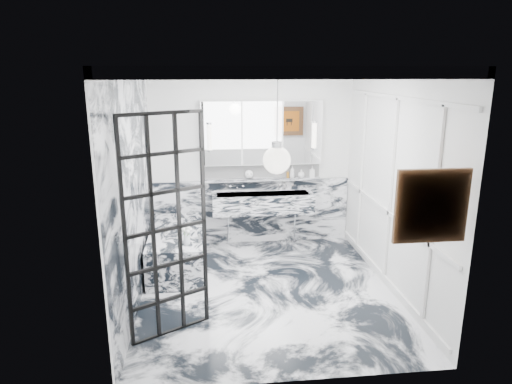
{
  "coord_description": "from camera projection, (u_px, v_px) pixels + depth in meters",
  "views": [
    {
      "loc": [
        -0.73,
        -5.34,
        2.77
      ],
      "look_at": [
        -0.08,
        0.5,
        1.2
      ],
      "focal_mm": 32.0,
      "sensor_mm": 36.0,
      "label": 1
    }
  ],
  "objects": [
    {
      "name": "pendant_light",
      "position": [
        277.0,
        160.0,
        4.22
      ],
      "size": [
        0.26,
        0.26,
        0.26
      ],
      "primitive_type": "sphere",
      "color": "white",
      "rests_on": "ceiling"
    },
    {
      "name": "marble_clad_back",
      "position": [
        252.0,
        211.0,
        7.49
      ],
      "size": [
        3.18,
        0.05,
        1.05
      ],
      "primitive_type": "cube",
      "color": "white",
      "rests_on": "floor"
    },
    {
      "name": "ledge",
      "position": [
        262.0,
        180.0,
        7.31
      ],
      "size": [
        1.9,
        0.14,
        0.04
      ],
      "primitive_type": "cube",
      "color": "silver",
      "rests_on": "wall_back"
    },
    {
      "name": "wall_back",
      "position": [
        252.0,
        159.0,
        7.29
      ],
      "size": [
        3.6,
        0.0,
        3.6
      ],
      "primitive_type": "plane",
      "rotation": [
        1.57,
        0.0,
        0.0
      ],
      "color": "white",
      "rests_on": "floor"
    },
    {
      "name": "flower_vase",
      "position": [
        187.0,
        240.0,
        6.0
      ],
      "size": [
        0.08,
        0.08,
        0.12
      ],
      "primitive_type": "cylinder",
      "color": "silver",
      "rests_on": "bathtub"
    },
    {
      "name": "soap_bottle_b",
      "position": [
        312.0,
        172.0,
        7.36
      ],
      "size": [
        0.1,
        0.1,
        0.19
      ],
      "primitive_type": "imported",
      "rotation": [
        0.0,
        0.0,
        -0.18
      ],
      "color": "#4C4C51",
      "rests_on": "ledge"
    },
    {
      "name": "face_pot",
      "position": [
        249.0,
        174.0,
        7.26
      ],
      "size": [
        0.14,
        0.14,
        0.14
      ],
      "primitive_type": "sphere",
      "color": "white",
      "rests_on": "ledge"
    },
    {
      "name": "trough_sink",
      "position": [
        263.0,
        203.0,
        7.24
      ],
      "size": [
        1.6,
        0.45,
        0.3
      ],
      "primitive_type": "cube",
      "color": "silver",
      "rests_on": "wall_back"
    },
    {
      "name": "wall_right",
      "position": [
        393.0,
        183.0,
        5.73
      ],
      "size": [
        0.0,
        3.6,
        3.6
      ],
      "primitive_type": "plane",
      "rotation": [
        1.57,
        0.0,
        -1.57
      ],
      "color": "white",
      "rests_on": "floor"
    },
    {
      "name": "wall_left",
      "position": [
        133.0,
        190.0,
        5.39
      ],
      "size": [
        0.0,
        3.6,
        3.6
      ],
      "primitive_type": "plane",
      "rotation": [
        1.57,
        0.0,
        1.57
      ],
      "color": "white",
      "rests_on": "floor"
    },
    {
      "name": "soap_bottle_a",
      "position": [
        292.0,
        172.0,
        7.33
      ],
      "size": [
        0.09,
        0.09,
        0.2
      ],
      "primitive_type": "imported",
      "rotation": [
        0.0,
        0.0,
        -0.16
      ],
      "color": "#8C5919",
      "rests_on": "ledge"
    },
    {
      "name": "artwork",
      "position": [
        432.0,
        206.0,
        3.94
      ],
      "size": [
        0.56,
        0.05,
        0.56
      ],
      "primitive_type": "cube",
      "color": "#C05B13",
      "rests_on": "wall_front"
    },
    {
      "name": "mirror_cabinet",
      "position": [
        262.0,
        133.0,
        7.13
      ],
      "size": [
        1.9,
        0.16,
        1.0
      ],
      "primitive_type": "cube",
      "color": "white",
      "rests_on": "wall_back"
    },
    {
      "name": "sconce_right",
      "position": [
        314.0,
        135.0,
        7.13
      ],
      "size": [
        0.07,
        0.07,
        0.4
      ],
      "primitive_type": "cylinder",
      "color": "white",
      "rests_on": "mirror_cabinet"
    },
    {
      "name": "subway_tile",
      "position": [
        261.0,
        171.0,
        7.34
      ],
      "size": [
        1.9,
        0.03,
        0.23
      ],
      "primitive_type": "cube",
      "color": "white",
      "rests_on": "wall_back"
    },
    {
      "name": "soap_bottle_c",
      "position": [
        301.0,
        173.0,
        7.35
      ],
      "size": [
        0.11,
        0.11,
        0.14
      ],
      "primitive_type": "imported",
      "rotation": [
        0.0,
        0.0,
        -0.02
      ],
      "color": "silver",
      "rests_on": "ledge"
    },
    {
      "name": "sconce_left",
      "position": [
        209.0,
        137.0,
        6.96
      ],
      "size": [
        0.07,
        0.07,
        0.4
      ],
      "primitive_type": "cylinder",
      "color": "white",
      "rests_on": "mirror_cabinet"
    },
    {
      "name": "panel_molding",
      "position": [
        391.0,
        190.0,
        5.76
      ],
      "size": [
        0.03,
        3.4,
        2.3
      ],
      "primitive_type": "cube",
      "color": "white",
      "rests_on": "floor"
    },
    {
      "name": "ceiling",
      "position": [
        268.0,
        67.0,
        5.2
      ],
      "size": [
        3.6,
        3.6,
        0.0
      ],
      "primitive_type": "plane",
      "rotation": [
        3.14,
        0.0,
        0.0
      ],
      "color": "white",
      "rests_on": "wall_back"
    },
    {
      "name": "wall_front",
      "position": [
        296.0,
        238.0,
        3.83
      ],
      "size": [
        3.6,
        0.0,
        3.6
      ],
      "primitive_type": "plane",
      "rotation": [
        -1.57,
        0.0,
        0.0
      ],
      "color": "white",
      "rests_on": "floor"
    },
    {
      "name": "marble_clad_left",
      "position": [
        135.0,
        195.0,
        5.41
      ],
      "size": [
        0.02,
        3.56,
        2.68
      ],
      "primitive_type": "cube",
      "color": "white",
      "rests_on": "floor"
    },
    {
      "name": "amber_bottle",
      "position": [
        288.0,
        175.0,
        7.33
      ],
      "size": [
        0.04,
        0.04,
        0.1
      ],
      "primitive_type": "cylinder",
      "color": "#8C5919",
      "rests_on": "ledge"
    },
    {
      "name": "crittall_door",
      "position": [
        166.0,
        229.0,
        4.69
      ],
      "size": [
        0.79,
        0.46,
        2.37
      ],
      "primitive_type": null,
      "rotation": [
        0.0,
        0.0,
        0.51
      ],
      "color": "black",
      "rests_on": "floor"
    },
    {
      "name": "floor",
      "position": [
        266.0,
        290.0,
        5.92
      ],
      "size": [
        3.6,
        3.6,
        0.0
      ],
      "primitive_type": "plane",
      "color": "white",
      "rests_on": "ground"
    },
    {
      "name": "bathtub",
      "position": [
        178.0,
        249.0,
        6.59
      ],
      "size": [
        0.75,
        1.65,
        0.55
      ],
      "primitive_type": "cube",
      "color": "silver",
      "rests_on": "floor"
    }
  ]
}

